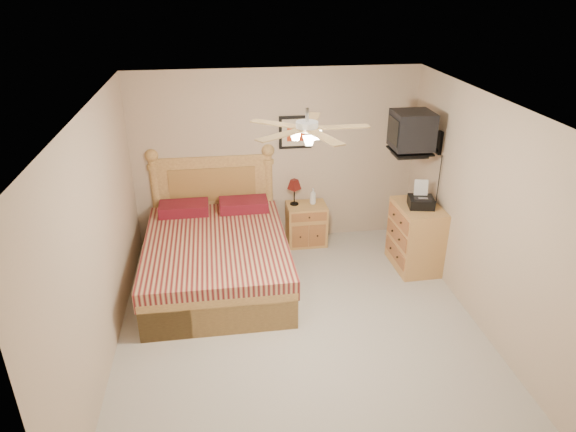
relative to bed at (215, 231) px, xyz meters
name	(u,v)px	position (x,y,z in m)	size (l,w,h in m)	color
floor	(301,328)	(0.90, -1.12, -0.73)	(4.50, 4.50, 0.00)	#A7A197
ceiling	(303,107)	(0.90, -1.12, 1.77)	(4.00, 4.50, 0.04)	white
wall_back	(276,158)	(0.90, 1.13, 0.52)	(4.00, 0.04, 2.50)	tan
wall_front	(360,390)	(0.90, -3.37, 0.52)	(4.00, 0.04, 2.50)	tan
wall_left	(99,242)	(-1.10, -1.12, 0.52)	(0.04, 4.50, 2.50)	tan
wall_right	(487,218)	(2.90, -1.12, 0.52)	(0.04, 4.50, 2.50)	tan
bed	(215,231)	(0.00, 0.00, 0.00)	(1.72, 2.26, 1.47)	#9D6E41
nightstand	(306,224)	(1.31, 0.88, -0.43)	(0.56, 0.42, 0.61)	tan
table_lamp	(294,192)	(1.13, 0.93, 0.07)	(0.21, 0.21, 0.38)	#591511
lotion_bottle	(313,196)	(1.40, 0.92, -0.01)	(0.09, 0.09, 0.23)	white
framed_picture	(295,132)	(1.17, 1.11, 0.89)	(0.46, 0.04, 0.46)	black
dresser	(416,237)	(2.63, 0.02, -0.28)	(0.53, 0.76, 0.90)	tan
fax_machine	(422,195)	(2.63, 0.00, 0.33)	(0.31, 0.33, 0.33)	black
magazine_lower	(411,197)	(2.61, 0.29, 0.18)	(0.22, 0.30, 0.03)	beige
magazine_upper	(412,195)	(2.64, 0.31, 0.20)	(0.18, 0.25, 0.02)	gray
wall_tv	(423,133)	(2.65, 0.22, 1.08)	(0.56, 0.46, 0.58)	black
ceiling_fan	(307,128)	(0.90, -1.32, 1.63)	(1.14, 1.14, 0.28)	white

